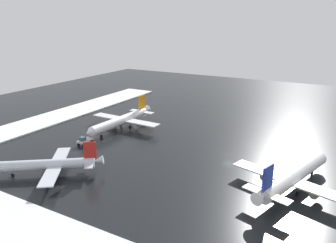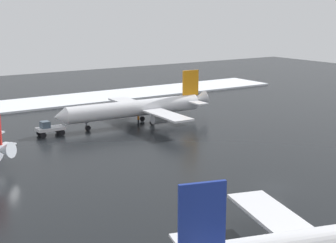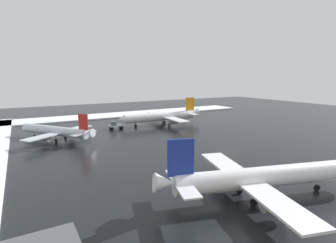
% 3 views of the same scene
% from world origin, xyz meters
% --- Properties ---
extents(ground_plane, '(240.00, 240.00, 0.00)m').
position_xyz_m(ground_plane, '(0.00, 0.00, 0.00)').
color(ground_plane, black).
extents(snow_bank_left, '(14.00, 116.00, 0.42)m').
position_xyz_m(snow_bank_left, '(-67.00, 0.00, 0.21)').
color(snow_bank_left, white).
rests_on(snow_bank_left, ground_plane).
extents(airplane_far_rear, '(25.39, 30.65, 9.10)m').
position_xyz_m(airplane_far_rear, '(-37.65, 3.67, 3.01)').
color(airplane_far_rear, white).
rests_on(airplane_far_rear, ground_plane).
extents(pushback_tug, '(2.32, 4.61, 2.50)m').
position_xyz_m(pushback_tug, '(-38.43, -12.85, 1.28)').
color(pushback_tug, silver).
rests_on(pushback_tug, ground_plane).
extents(ground_crew_mid_apron, '(0.36, 0.36, 1.71)m').
position_xyz_m(ground_crew_mid_apron, '(-44.07, -3.65, 0.97)').
color(ground_crew_mid_apron, black).
rests_on(ground_crew_mid_apron, ground_plane).
extents(ground_crew_by_nose_gear, '(0.36, 0.36, 1.71)m').
position_xyz_m(ground_crew_by_nose_gear, '(-37.68, 3.70, 0.97)').
color(ground_crew_by_nose_gear, black).
rests_on(ground_crew_by_nose_gear, ground_plane).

